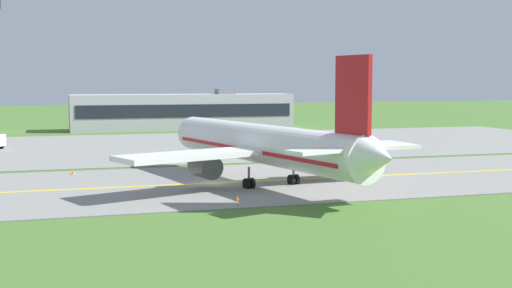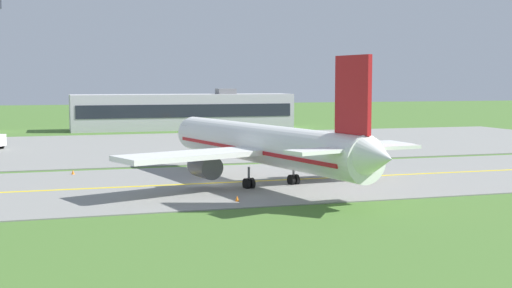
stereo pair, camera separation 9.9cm
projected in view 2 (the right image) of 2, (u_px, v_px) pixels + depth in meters
ground_plane at (212, 184)px, 69.88m from camera, size 500.00×500.00×0.00m
taxiway_strip at (212, 184)px, 69.88m from camera, size 240.00×28.00×0.10m
apron_pad at (213, 145)px, 112.79m from camera, size 140.00×52.00×0.10m
taxiway_centreline at (212, 183)px, 69.87m from camera, size 220.00×0.60×0.01m
airplane_lead at (264, 145)px, 68.79m from camera, size 32.12×39.33×12.70m
service_truck_baggage at (206, 132)px, 124.79m from camera, size 5.70×6.21×2.59m
service_truck_fuel at (263, 133)px, 117.93m from camera, size 6.24×3.05×2.60m
terminal_building at (184, 112)px, 149.56m from camera, size 48.40×10.10×8.92m
traffic_cone_near_edge at (328, 161)px, 87.18m from camera, size 0.44×0.44×0.60m
traffic_cone_mid_edge at (237, 199)px, 59.27m from camera, size 0.44×0.44×0.60m
traffic_cone_far_edge at (73, 173)px, 76.45m from camera, size 0.44×0.44×0.60m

